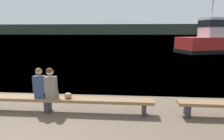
% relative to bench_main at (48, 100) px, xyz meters
% --- Properties ---
extents(water_surface, '(240.00, 240.00, 0.00)m').
position_rel_bench_main_xyz_m(water_surface, '(0.10, 121.85, -0.40)').
color(water_surface, teal).
rests_on(water_surface, ground).
extents(far_shoreline, '(600.00, 12.00, 7.83)m').
position_rel_bench_main_xyz_m(far_shoreline, '(0.10, 153.54, 3.52)').
color(far_shoreline, '#384233').
rests_on(far_shoreline, ground).
extents(bench_main, '(6.79, 0.43, 0.48)m').
position_rel_bench_main_xyz_m(bench_main, '(0.00, 0.00, 0.00)').
color(bench_main, brown).
rests_on(bench_main, ground).
extents(person_left, '(0.37, 0.35, 0.98)m').
position_rel_bench_main_xyz_m(person_left, '(-0.22, -0.01, 0.53)').
color(person_left, navy).
rests_on(person_left, bench_main).
extents(person_right, '(0.37, 0.36, 0.98)m').
position_rel_bench_main_xyz_m(person_right, '(0.14, -0.01, 0.55)').
color(person_right, '#70665B').
rests_on(person_right, bench_main).
extents(shopping_bag, '(0.24, 0.21, 0.18)m').
position_rel_bench_main_xyz_m(shopping_bag, '(0.69, -0.01, 0.18)').
color(shopping_bag, '#9E754C').
rests_on(shopping_bag, bench_main).
extents(tugboat_red, '(8.16, 5.97, 7.48)m').
position_rel_bench_main_xyz_m(tugboat_red, '(12.36, 19.40, 0.91)').
color(tugboat_red, red).
rests_on(tugboat_red, water_surface).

